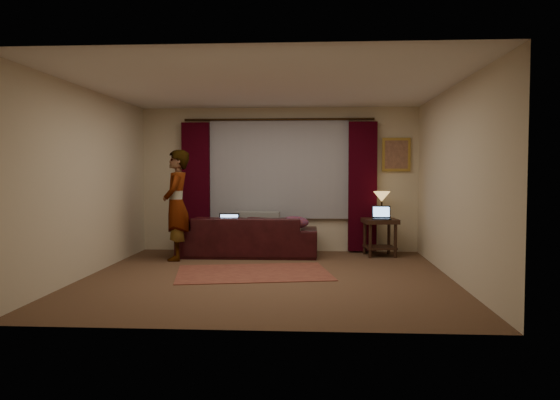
% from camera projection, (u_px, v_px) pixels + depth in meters
% --- Properties ---
extents(floor, '(5.00, 5.00, 0.01)m').
position_uv_depth(floor, '(267.00, 278.00, 7.49)').
color(floor, brown).
rests_on(floor, ground).
extents(ceiling, '(5.00, 5.00, 0.02)m').
position_uv_depth(ceiling, '(267.00, 86.00, 7.35)').
color(ceiling, silver).
rests_on(ceiling, ground).
extents(wall_back, '(5.00, 0.02, 2.60)m').
position_uv_depth(wall_back, '(279.00, 180.00, 9.91)').
color(wall_back, beige).
rests_on(wall_back, ground).
extents(wall_front, '(5.00, 0.02, 2.60)m').
position_uv_depth(wall_front, '(244.00, 189.00, 4.93)').
color(wall_front, beige).
rests_on(wall_front, ground).
extents(wall_left, '(0.02, 5.00, 2.60)m').
position_uv_depth(wall_left, '(88.00, 182.00, 7.57)').
color(wall_left, beige).
rests_on(wall_left, ground).
extents(wall_right, '(0.02, 5.00, 2.60)m').
position_uv_depth(wall_right, '(454.00, 183.00, 7.26)').
color(wall_right, beige).
rests_on(wall_right, ground).
extents(sheer_curtain, '(2.50, 0.05, 1.80)m').
position_uv_depth(sheer_curtain, '(279.00, 169.00, 9.84)').
color(sheer_curtain, '#93939A').
rests_on(sheer_curtain, wall_back).
extents(drape_left, '(0.50, 0.14, 2.30)m').
position_uv_depth(drape_left, '(196.00, 186.00, 9.90)').
color(drape_left, black).
rests_on(drape_left, floor).
extents(drape_right, '(0.50, 0.14, 2.30)m').
position_uv_depth(drape_right, '(362.00, 187.00, 9.71)').
color(drape_right, black).
rests_on(drape_right, floor).
extents(curtain_rod, '(0.04, 0.04, 3.40)m').
position_uv_depth(curtain_rod, '(279.00, 119.00, 9.74)').
color(curtain_rod, black).
rests_on(curtain_rod, wall_back).
extents(picture_frame, '(0.50, 0.04, 0.60)m').
position_uv_depth(picture_frame, '(396.00, 155.00, 9.72)').
color(picture_frame, '#B18E3B').
rests_on(picture_frame, wall_back).
extents(sofa, '(2.37, 1.05, 0.95)m').
position_uv_depth(sofa, '(248.00, 228.00, 9.36)').
color(sofa, black).
rests_on(sofa, floor).
extents(throw_blanket, '(0.80, 0.32, 0.09)m').
position_uv_depth(throw_blanket, '(257.00, 200.00, 9.55)').
color(throw_blanket, gray).
rests_on(throw_blanket, sofa).
extents(clothing_pile, '(0.53, 0.43, 0.21)m').
position_uv_depth(clothing_pile, '(294.00, 223.00, 9.17)').
color(clothing_pile, brown).
rests_on(clothing_pile, sofa).
extents(laptop_sofa, '(0.36, 0.39, 0.25)m').
position_uv_depth(laptop_sofa, '(228.00, 222.00, 9.24)').
color(laptop_sofa, black).
rests_on(laptop_sofa, sofa).
extents(area_rug, '(2.38, 1.81, 0.01)m').
position_uv_depth(area_rug, '(253.00, 273.00, 7.80)').
color(area_rug, brown).
rests_on(area_rug, floor).
extents(end_table, '(0.62, 0.62, 0.64)m').
position_uv_depth(end_table, '(380.00, 237.00, 9.34)').
color(end_table, black).
rests_on(end_table, floor).
extents(tiffany_lamp, '(0.38, 0.38, 0.46)m').
position_uv_depth(tiffany_lamp, '(382.00, 205.00, 9.42)').
color(tiffany_lamp, olive).
rests_on(tiffany_lamp, end_table).
extents(laptop_table, '(0.33, 0.36, 0.23)m').
position_uv_depth(laptop_table, '(382.00, 213.00, 9.19)').
color(laptop_table, black).
rests_on(laptop_table, end_table).
extents(person, '(0.56, 0.56, 1.80)m').
position_uv_depth(person, '(177.00, 205.00, 8.91)').
color(person, gray).
rests_on(person, floor).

